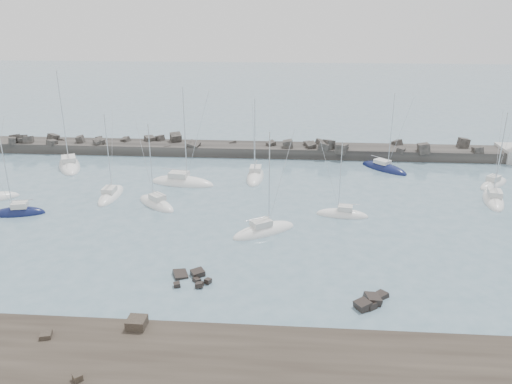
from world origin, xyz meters
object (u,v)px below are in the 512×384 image
sailboat_2 (18,213)px  sailboat_11 (493,184)px  sailboat_8 (384,169)px  sailboat_9 (342,215)px  sailboat_7 (264,231)px  sailboat_6 (255,177)px  sailboat_10 (493,200)px  sailboat_4 (182,183)px  sailboat_5 (156,204)px  sailboat_3 (111,196)px  sailboat_1 (70,166)px

sailboat_2 → sailboat_11: sailboat_11 is taller
sailboat_8 → sailboat_9: (-8.86, -20.82, 0.00)m
sailboat_11 → sailboat_9: bearing=-150.5°
sailboat_7 → sailboat_6: bearing=97.3°
sailboat_6 → sailboat_9: 19.41m
sailboat_6 → sailboat_10: 35.59m
sailboat_7 → sailboat_11: (34.68, 19.87, -0.00)m
sailboat_8 → sailboat_10: sailboat_8 is taller
sailboat_6 → sailboat_11: sailboat_6 is taller
sailboat_2 → sailboat_11: size_ratio=0.96×
sailboat_4 → sailboat_7: size_ratio=1.19×
sailboat_5 → sailboat_7: sailboat_7 is taller
sailboat_6 → sailboat_9: bearing=-49.0°
sailboat_5 → sailboat_11: bearing=13.5°
sailboat_3 → sailboat_10: bearing=2.4°
sailboat_4 → sailboat_8: size_ratio=1.15×
sailboat_6 → sailboat_11: 37.31m
sailboat_5 → sailboat_10: 47.94m
sailboat_4 → sailboat_6: bearing=18.4°
sailboat_10 → sailboat_8: bearing=133.3°
sailboat_4 → sailboat_6: (11.22, 3.73, 0.00)m
sailboat_1 → sailboat_9: bearing=-21.9°
sailboat_1 → sailboat_2: bearing=-84.3°
sailboat_3 → sailboat_2: bearing=-143.9°
sailboat_6 → sailboat_7: bearing=-82.7°
sailboat_7 → sailboat_8: 32.85m
sailboat_3 → sailboat_8: sailboat_8 is taller
sailboat_10 → sailboat_7: bearing=-158.2°
sailboat_6 → sailboat_11: size_ratio=1.20×
sailboat_7 → sailboat_11: sailboat_7 is taller
sailboat_5 → sailboat_10: sailboat_10 is taller
sailboat_8 → sailboat_10: size_ratio=1.02×
sailboat_3 → sailboat_1: bearing=131.8°
sailboat_11 → sailboat_7: bearing=-150.2°
sailboat_6 → sailboat_10: sailboat_6 is taller
sailboat_2 → sailboat_5: sailboat_5 is taller
sailboat_8 → sailboat_9: size_ratio=1.28×
sailboat_1 → sailboat_9: (45.43, -18.27, -0.02)m
sailboat_4 → sailboat_8: sailboat_4 is taller
sailboat_4 → sailboat_11: size_ratio=1.38×
sailboat_7 → sailboat_10: (32.10, 12.86, 0.01)m
sailboat_6 → sailboat_9: size_ratio=1.28×
sailboat_1 → sailboat_3: size_ratio=1.34×
sailboat_7 → sailboat_9: sailboat_7 is taller
sailboat_2 → sailboat_7: sailboat_7 is taller
sailboat_11 → sailboat_4: bearing=-176.5°
sailboat_1 → sailboat_6: sailboat_1 is taller
sailboat_5 → sailboat_8: sailboat_8 is taller
sailboat_1 → sailboat_5: 25.68m
sailboat_2 → sailboat_5: 18.23m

